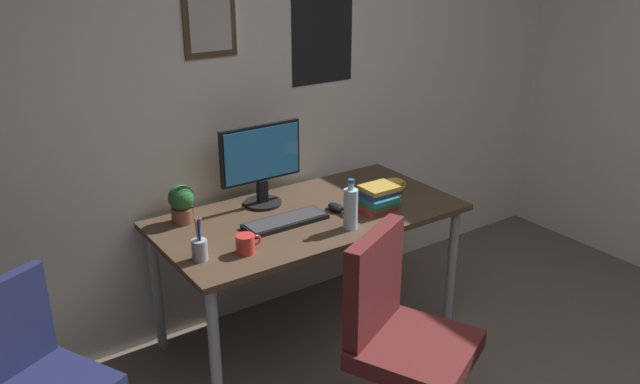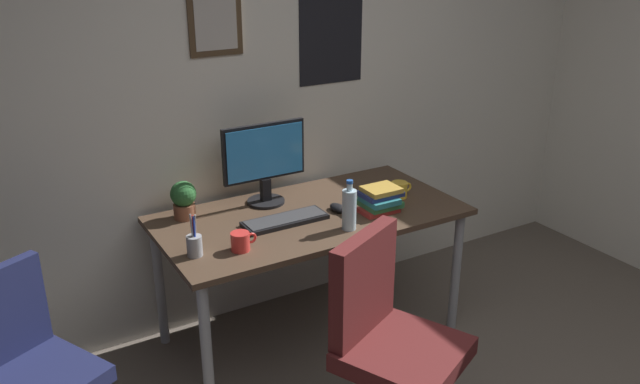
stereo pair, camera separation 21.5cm
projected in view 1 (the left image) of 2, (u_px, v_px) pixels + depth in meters
wall_back at (282, 84)px, 3.55m from camera, size 4.40×0.10×2.60m
desk at (309, 226)px, 3.34m from camera, size 1.56×0.80×0.73m
office_chair at (399, 331)px, 2.69m from camera, size 0.61×0.61×0.95m
side_chair at (32, 377)px, 2.45m from camera, size 0.56×0.56×0.88m
monitor at (261, 161)px, 3.34m from camera, size 0.46×0.20×0.43m
keyboard at (286, 221)px, 3.19m from camera, size 0.43×0.15×0.03m
computer_mouse at (336, 207)px, 3.34m from camera, size 0.06×0.11×0.04m
water_bottle at (351, 208)px, 3.11m from camera, size 0.07×0.07×0.25m
coffee_mug_near at (395, 188)px, 3.53m from camera, size 0.13×0.09×0.09m
coffee_mug_far at (246, 244)px, 2.88m from camera, size 0.12×0.09×0.09m
potted_plant at (182, 202)px, 3.17m from camera, size 0.13×0.13×0.20m
pen_cup at (200, 248)px, 2.82m from camera, size 0.07×0.07×0.20m
book_stack_left at (378, 198)px, 3.33m from camera, size 0.21×0.19×0.13m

